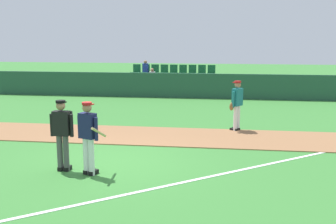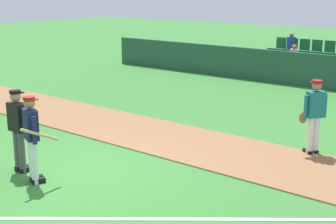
% 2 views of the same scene
% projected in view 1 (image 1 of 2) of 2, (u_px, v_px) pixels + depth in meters
% --- Properties ---
extents(ground_plane, '(80.00, 80.00, 0.00)m').
position_uv_depth(ground_plane, '(110.00, 162.00, 10.70)').
color(ground_plane, '#387A33').
extents(infield_dirt_path, '(28.00, 2.54, 0.03)m').
position_uv_depth(infield_dirt_path, '(134.00, 135.00, 13.59)').
color(infield_dirt_path, '#936642').
rests_on(infield_dirt_path, ground).
extents(foul_line_chalk, '(9.45, 7.55, 0.01)m').
position_uv_depth(foul_line_chalk, '(225.00, 174.00, 9.80)').
color(foul_line_chalk, white).
rests_on(foul_line_chalk, ground).
extents(dugout_fence, '(20.00, 0.16, 1.33)m').
position_uv_depth(dugout_fence, '(169.00, 85.00, 21.94)').
color(dugout_fence, '#234C38').
rests_on(dugout_fence, ground).
extents(stadium_bleachers, '(5.55, 2.10, 1.90)m').
position_uv_depth(stadium_bleachers, '(172.00, 85.00, 23.39)').
color(stadium_bleachers, slate).
rests_on(stadium_bleachers, ground).
extents(batter_navy_jersey, '(0.61, 0.80, 1.76)m').
position_uv_depth(batter_navy_jersey, '(88.00, 135.00, 9.58)').
color(batter_navy_jersey, white).
rests_on(batter_navy_jersey, ground).
extents(umpire_home_plate, '(0.59, 0.31, 1.76)m').
position_uv_depth(umpire_home_plate, '(62.00, 131.00, 9.87)').
color(umpire_home_plate, '#4C4C4C').
rests_on(umpire_home_plate, ground).
extents(runner_teal_jersey, '(0.50, 0.57, 1.76)m').
position_uv_depth(runner_teal_jersey, '(237.00, 104.00, 14.08)').
color(runner_teal_jersey, white).
rests_on(runner_teal_jersey, ground).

